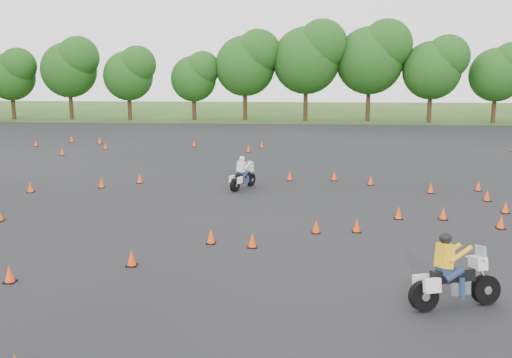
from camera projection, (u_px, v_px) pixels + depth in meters
The scene contains 6 objects.
ground at pixel (248, 238), 18.83m from camera, with size 140.00×140.00×0.00m, color #2D5119.
asphalt_pad at pixel (259, 197), 24.70m from camera, with size 62.00×62.00×0.00m, color black.
treeline at pixel (319, 76), 52.16m from camera, with size 86.76×32.08×10.54m.
traffic_cones at pixel (234, 191), 24.83m from camera, with size 36.55×33.15×0.45m.
rider_yellow at pixel (458, 272), 13.26m from camera, with size 2.33×0.72×1.80m, color #FAAD16, non-canonical shape.
rider_white at pixel (243, 172), 26.20m from camera, with size 2.01×0.62×1.55m, color silver, non-canonical shape.
Camera 1 is at (1.40, -18.02, 5.64)m, focal length 40.00 mm.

